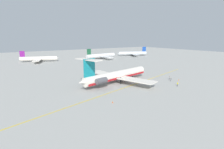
% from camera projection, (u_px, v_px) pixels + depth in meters
% --- Properties ---
extents(ground, '(394.84, 394.84, 0.00)m').
position_uv_depth(ground, '(130.00, 83.00, 75.20)').
color(ground, '#9E9E99').
extents(main_jetliner, '(39.16, 34.88, 11.48)m').
position_uv_depth(main_jetliner, '(116.00, 76.00, 75.45)').
color(main_jetliner, silver).
rests_on(main_jetliner, ground).
extents(airliner_mid_left, '(27.68, 27.83, 8.56)m').
position_uv_depth(airliner_mid_left, '(40.00, 59.00, 138.57)').
color(airliner_mid_left, silver).
rests_on(airliner_mid_left, ground).
extents(airliner_mid_right, '(30.60, 30.27, 9.14)m').
position_uv_depth(airliner_mid_right, '(102.00, 56.00, 158.37)').
color(airliner_mid_right, white).
rests_on(airliner_mid_right, ground).
extents(airliner_far_right, '(28.43, 28.71, 8.97)m').
position_uv_depth(airliner_far_right, '(132.00, 53.00, 181.18)').
color(airliner_far_right, silver).
rests_on(airliner_far_right, ground).
extents(ground_crew_near_nose, '(0.36, 0.28, 1.69)m').
position_uv_depth(ground_crew_near_nose, '(171.00, 79.00, 78.20)').
color(ground_crew_near_nose, black).
rests_on(ground_crew_near_nose, ground).
extents(ground_crew_near_tail, '(0.41, 0.27, 1.66)m').
position_uv_depth(ground_crew_near_tail, '(170.00, 77.00, 81.44)').
color(ground_crew_near_tail, black).
rests_on(ground_crew_near_tail, ground).
extents(ground_crew_portside, '(0.27, 0.39, 1.67)m').
position_uv_depth(ground_crew_portside, '(178.00, 84.00, 70.56)').
color(ground_crew_portside, black).
rests_on(ground_crew_portside, ground).
extents(safety_cone_nose, '(0.40, 0.40, 0.55)m').
position_uv_depth(safety_cone_nose, '(113.00, 102.00, 52.90)').
color(safety_cone_nose, '#EA590F').
rests_on(safety_cone_nose, ground).
extents(safety_cone_wingtip, '(0.40, 0.40, 0.55)m').
position_uv_depth(safety_cone_wingtip, '(128.00, 71.00, 99.42)').
color(safety_cone_wingtip, '#EA590F').
rests_on(safety_cone_wingtip, ground).
extents(safety_cone_tail, '(0.40, 0.40, 0.55)m').
position_uv_depth(safety_cone_tail, '(179.00, 80.00, 79.84)').
color(safety_cone_tail, '#EA590F').
rests_on(safety_cone_tail, ground).
extents(taxiway_centreline, '(98.29, 25.38, 0.01)m').
position_uv_depth(taxiway_centreline, '(129.00, 86.00, 70.65)').
color(taxiway_centreline, gold).
rests_on(taxiway_centreline, ground).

